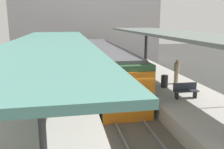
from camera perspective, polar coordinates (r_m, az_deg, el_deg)
ground_plane at (r=13.50m, az=2.76°, el=-10.19°), size 80.00×80.00×0.00m
platform_left at (r=13.01m, az=-13.94°, el=-9.10°), size 4.40×28.00×1.00m
platform_right at (r=14.63m, az=17.52°, el=-6.85°), size 4.40×28.00×1.00m
track_ballast at (r=13.46m, az=2.76°, el=-9.80°), size 3.20×28.00×0.20m
rail_near_side at (r=13.26m, az=-0.30°, el=-9.36°), size 0.08×28.00×0.14m
rail_far_side at (r=13.57m, az=5.76°, el=-8.88°), size 0.08×28.00×0.14m
commuter_train at (r=19.30m, az=-1.79°, el=2.19°), size 2.78×15.66×3.10m
canopy_left at (r=13.56m, az=-14.44°, el=7.32°), size 4.18×21.00×3.19m
canopy_right at (r=15.10m, az=16.00°, el=9.06°), size 4.18×21.00×3.54m
platform_bench at (r=14.00m, az=17.14°, el=-3.56°), size 1.40×0.41×0.86m
litter_bin at (r=15.92m, az=12.39°, el=-1.59°), size 0.44×0.44×0.80m
passenger_near_bench at (r=17.52m, az=-9.00°, el=1.36°), size 0.36×0.36×1.64m
passenger_mid_platform at (r=16.92m, az=15.13°, el=0.72°), size 0.36×0.36×1.67m
station_building_backdrop at (r=32.20m, az=-6.18°, el=13.08°), size 18.00×6.00×11.00m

